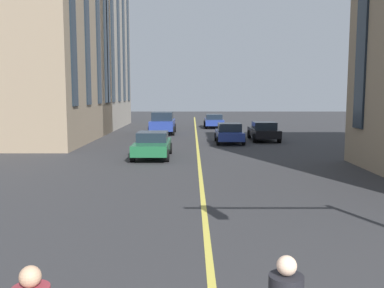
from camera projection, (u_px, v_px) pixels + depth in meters
The scene contains 8 objects.
lane_centre_line at pixel (199, 158), 22.84m from camera, with size 80.00×0.16×0.01m.
car_black_trailing at pixel (264, 131), 31.37m from camera, with size 4.40×1.95×1.37m.
car_green_oncoming at pixel (152, 144), 22.98m from camera, with size 4.40×1.95×1.37m.
car_blue_near at pixel (229, 133), 29.60m from camera, with size 3.90×1.89×1.40m.
car_blue_parked_b at pixel (214, 121), 43.11m from camera, with size 4.40×1.95×1.37m.
car_blue_far at pixel (163, 122), 36.56m from camera, with size 4.70×2.14×1.88m.
building_left_near at pixel (71, 30), 41.25m from camera, with size 15.84×9.11×19.03m.
building_left_far at pixel (7, 8), 30.50m from camera, with size 14.02×12.27×19.01m.
Camera 1 is at (-2.60, 0.35, 3.41)m, focal length 40.12 mm.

